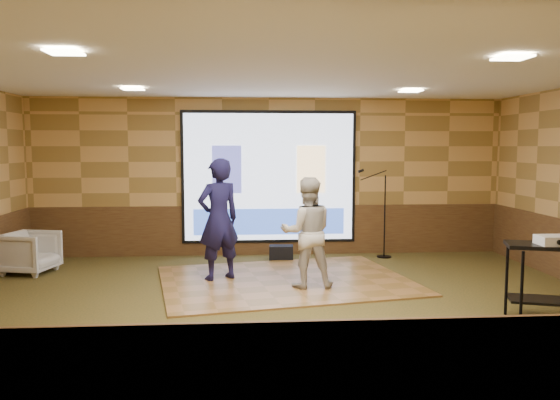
{
  "coord_description": "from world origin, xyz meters",
  "views": [
    {
      "loc": [
        -0.53,
        -6.91,
        2.08
      ],
      "look_at": [
        0.03,
        1.0,
        1.3
      ],
      "focal_mm": 35.0,
      "sensor_mm": 36.0,
      "label": 1
    }
  ],
  "objects": [
    {
      "name": "ground",
      "position": [
        0.0,
        0.0,
        0.0
      ],
      "size": [
        9.0,
        9.0,
        0.0
      ],
      "primitive_type": "plane",
      "color": "#2C3418",
      "rests_on": "ground"
    },
    {
      "name": "room_shell",
      "position": [
        0.0,
        0.0,
        2.09
      ],
      "size": [
        9.04,
        7.04,
        3.02
      ],
      "color": "tan",
      "rests_on": "ground"
    },
    {
      "name": "wainscot_back",
      "position": [
        0.0,
        3.48,
        0.47
      ],
      "size": [
        9.0,
        0.04,
        0.95
      ],
      "primitive_type": "cube",
      "color": "#432616",
      "rests_on": "ground"
    },
    {
      "name": "wainscot_front",
      "position": [
        0.0,
        -3.48,
        0.47
      ],
      "size": [
        9.0,
        0.04,
        0.95
      ],
      "primitive_type": "cube",
      "color": "#432616",
      "rests_on": "ground"
    },
    {
      "name": "projector_screen",
      "position": [
        0.0,
        3.44,
        1.47
      ],
      "size": [
        3.32,
        0.06,
        2.52
      ],
      "color": "black",
      "rests_on": "room_shell"
    },
    {
      "name": "downlight_nw",
      "position": [
        -2.2,
        1.8,
        2.97
      ],
      "size": [
        0.32,
        0.32,
        0.02
      ],
      "primitive_type": "cube",
      "color": "#FFE9BF",
      "rests_on": "room_shell"
    },
    {
      "name": "downlight_ne",
      "position": [
        2.2,
        1.8,
        2.97
      ],
      "size": [
        0.32,
        0.32,
        0.02
      ],
      "primitive_type": "cube",
      "color": "#FFE9BF",
      "rests_on": "room_shell"
    },
    {
      "name": "downlight_sw",
      "position": [
        -2.2,
        -1.5,
        2.97
      ],
      "size": [
        0.32,
        0.32,
        0.02
      ],
      "primitive_type": "cube",
      "color": "#FFE9BF",
      "rests_on": "room_shell"
    },
    {
      "name": "downlight_se",
      "position": [
        2.2,
        -1.5,
        2.97
      ],
      "size": [
        0.32,
        0.32,
        0.02
      ],
      "primitive_type": "cube",
      "color": "#FFE9BF",
      "rests_on": "room_shell"
    },
    {
      "name": "dance_floor",
      "position": [
        0.14,
        1.34,
        0.01
      ],
      "size": [
        4.2,
        3.49,
        0.03
      ],
      "primitive_type": "cube",
      "rotation": [
        0.0,
        0.0,
        0.19
      ],
      "color": "olive",
      "rests_on": "ground"
    },
    {
      "name": "player_left",
      "position": [
        -0.88,
        1.46,
        0.96
      ],
      "size": [
        0.81,
        0.72,
        1.87
      ],
      "primitive_type": "imported",
      "rotation": [
        0.0,
        0.0,
        3.63
      ],
      "color": "#15123A",
      "rests_on": "dance_floor"
    },
    {
      "name": "player_right",
      "position": [
        0.42,
        0.9,
        0.83
      ],
      "size": [
        0.79,
        0.62,
        1.61
      ],
      "primitive_type": "imported",
      "rotation": [
        0.0,
        0.0,
        3.15
      ],
      "color": "beige",
      "rests_on": "dance_floor"
    },
    {
      "name": "av_table",
      "position": [
        3.1,
        -0.71,
        0.63
      ],
      "size": [
        0.87,
        0.46,
        0.92
      ],
      "rotation": [
        0.0,
        0.0,
        -0.31
      ],
      "color": "black",
      "rests_on": "ground"
    },
    {
      "name": "projector",
      "position": [
        3.15,
        -0.77,
        0.97
      ],
      "size": [
        0.34,
        0.29,
        0.11
      ],
      "primitive_type": "cube",
      "rotation": [
        0.0,
        0.0,
        -0.02
      ],
      "color": "white",
      "rests_on": "av_table"
    },
    {
      "name": "mic_stand",
      "position": [
        2.09,
        3.05,
        0.49
      ],
      "size": [
        0.66,
        0.27,
        1.67
      ],
      "rotation": [
        0.0,
        0.0,
        -0.42
      ],
      "color": "black",
      "rests_on": "ground"
    },
    {
      "name": "banquet_chair",
      "position": [
        -4.0,
        2.18,
        0.35
      ],
      "size": [
        0.92,
        0.9,
        0.69
      ],
      "primitive_type": "imported",
      "rotation": [
        0.0,
        0.0,
        1.33
      ],
      "color": "gray",
      "rests_on": "ground"
    },
    {
      "name": "duffel_bag",
      "position": [
        0.2,
        2.93,
        0.13
      ],
      "size": [
        0.46,
        0.32,
        0.27
      ],
      "primitive_type": "cube",
      "rotation": [
        0.0,
        0.0,
        -0.08
      ],
      "color": "black",
      "rests_on": "ground"
    }
  ]
}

